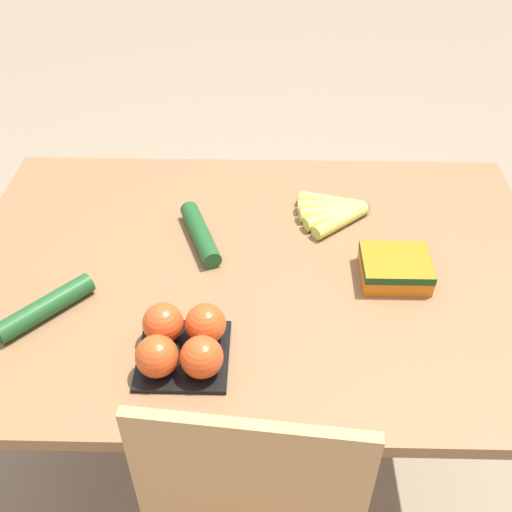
{
  "coord_description": "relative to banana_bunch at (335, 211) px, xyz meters",
  "views": [
    {
      "loc": [
        -0.02,
        1.0,
        1.65
      ],
      "look_at": [
        0.0,
        0.0,
        0.79
      ],
      "focal_mm": 42.0,
      "sensor_mm": 36.0,
      "label": 1
    }
  ],
  "objects": [
    {
      "name": "cucumber_far",
      "position": [
        0.61,
        0.34,
        0.0
      ],
      "size": [
        0.17,
        0.18,
        0.04
      ],
      "color": "#1E5123",
      "rests_on": "dining_table"
    },
    {
      "name": "dining_table",
      "position": [
        0.19,
        0.19,
        -0.12
      ],
      "size": [
        1.32,
        0.9,
        0.76
      ],
      "color": "olive",
      "rests_on": "ground_plane"
    },
    {
      "name": "tomato_pack",
      "position": [
        0.32,
        0.45,
        0.03
      ],
      "size": [
        0.17,
        0.17,
        0.09
      ],
      "color": "black",
      "rests_on": "dining_table"
    },
    {
      "name": "cucumber_near",
      "position": [
        0.32,
        0.1,
        0.0
      ],
      "size": [
        0.11,
        0.21,
        0.04
      ],
      "color": "#1E5123",
      "rests_on": "dining_table"
    },
    {
      "name": "banana_bunch",
      "position": [
        0.0,
        0.0,
        0.0
      ],
      "size": [
        0.18,
        0.18,
        0.03
      ],
      "color": "brown",
      "rests_on": "dining_table"
    },
    {
      "name": "ground_plane",
      "position": [
        0.19,
        0.19,
        -0.78
      ],
      "size": [
        12.0,
        12.0,
        0.0
      ],
      "primitive_type": "plane",
      "color": "gray"
    },
    {
      "name": "carrot_bag",
      "position": [
        -0.11,
        0.22,
        0.01
      ],
      "size": [
        0.15,
        0.12,
        0.05
      ],
      "color": "orange",
      "rests_on": "dining_table"
    }
  ]
}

